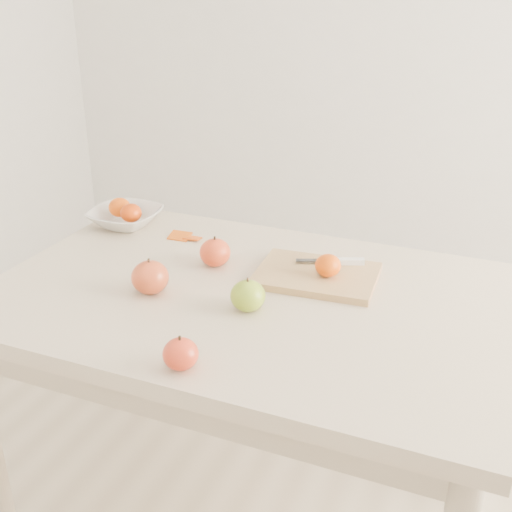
% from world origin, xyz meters
% --- Properties ---
extents(table, '(1.20, 0.80, 0.75)m').
position_xyz_m(table, '(0.00, 0.00, 0.65)').
color(table, beige).
rests_on(table, ground).
extents(cutting_board, '(0.30, 0.23, 0.02)m').
position_xyz_m(cutting_board, '(0.13, 0.13, 0.76)').
color(cutting_board, tan).
rests_on(cutting_board, table).
extents(board_tangerine, '(0.06, 0.06, 0.05)m').
position_xyz_m(board_tangerine, '(0.16, 0.12, 0.80)').
color(board_tangerine, '#D15C07').
rests_on(board_tangerine, cutting_board).
extents(fruit_bowl, '(0.20, 0.20, 0.05)m').
position_xyz_m(fruit_bowl, '(-0.50, 0.25, 0.77)').
color(fruit_bowl, silver).
rests_on(fruit_bowl, table).
extents(bowl_tangerine_near, '(0.06, 0.06, 0.06)m').
position_xyz_m(bowl_tangerine_near, '(-0.52, 0.26, 0.80)').
color(bowl_tangerine_near, '#D55807').
rests_on(bowl_tangerine_near, fruit_bowl).
extents(bowl_tangerine_far, '(0.06, 0.06, 0.05)m').
position_xyz_m(bowl_tangerine_far, '(-0.47, 0.24, 0.80)').
color(bowl_tangerine_far, red).
rests_on(bowl_tangerine_far, fruit_bowl).
extents(orange_peel_a, '(0.06, 0.05, 0.01)m').
position_xyz_m(orange_peel_a, '(-0.30, 0.22, 0.75)').
color(orange_peel_a, '#D2550E').
rests_on(orange_peel_a, table).
extents(orange_peel_b, '(0.05, 0.04, 0.01)m').
position_xyz_m(orange_peel_b, '(-0.27, 0.23, 0.75)').
color(orange_peel_b, '#C94B0E').
rests_on(orange_peel_b, table).
extents(paring_knife, '(0.17, 0.07, 0.01)m').
position_xyz_m(paring_knife, '(0.17, 0.20, 0.78)').
color(paring_knife, white).
rests_on(paring_knife, cutting_board).
extents(apple_green, '(0.08, 0.08, 0.07)m').
position_xyz_m(apple_green, '(0.03, -0.08, 0.79)').
color(apple_green, '#648A12').
rests_on(apple_green, table).
extents(apple_red_c, '(0.07, 0.07, 0.06)m').
position_xyz_m(apple_red_c, '(0.01, -0.34, 0.78)').
color(apple_red_c, '#A60F1E').
rests_on(apple_red_c, table).
extents(apple_red_b, '(0.09, 0.09, 0.08)m').
position_xyz_m(apple_red_b, '(-0.21, -0.09, 0.79)').
color(apple_red_b, '#A41C16').
rests_on(apple_red_b, table).
extents(apple_red_a, '(0.08, 0.08, 0.07)m').
position_xyz_m(apple_red_a, '(-0.13, 0.10, 0.79)').
color(apple_red_a, '#A7311E').
rests_on(apple_red_a, table).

